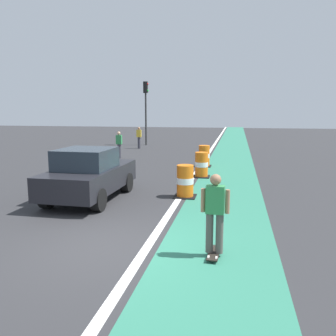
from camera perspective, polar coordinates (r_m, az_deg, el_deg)
ground_plane at (r=8.04m, az=-9.90°, el=-12.18°), size 100.00×100.00×0.00m
bike_lane_strip at (r=19.19m, az=9.88°, el=0.51°), size 2.50×80.00×0.01m
lane_divider_stripe at (r=19.27m, az=5.42°, el=0.65°), size 0.20×80.00×0.01m
skateboarder_on_lane at (r=7.16m, az=7.53°, el=-7.10°), size 0.57×0.81×1.69m
parked_sedan_nearest at (r=11.83m, az=-12.53°, el=-1.04°), size 1.99×4.14×1.70m
traffic_barrel_front at (r=11.96m, az=2.76°, el=-2.18°), size 0.73×0.73×1.09m
traffic_barrel_mid at (r=15.52m, az=5.39°, el=0.48°), size 0.73×0.73×1.09m
traffic_barrel_back at (r=18.42m, az=5.81°, el=1.89°), size 0.73×0.73×1.09m
traffic_light_corner at (r=29.23m, az=-3.58°, el=10.54°), size 0.41×0.32×5.10m
pedestrian_crossing at (r=21.47m, az=-7.85°, el=3.82°), size 0.34×0.20×1.61m
pedestrian_waiting at (r=26.75m, az=-4.68°, el=4.97°), size 0.34×0.20×1.61m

